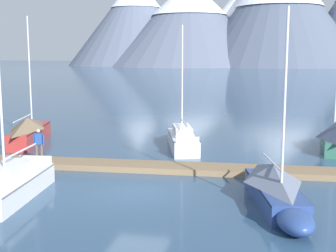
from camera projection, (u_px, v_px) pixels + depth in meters
name	position (u px, v px, depth m)	size (l,w,h in m)	color
ground_plane	(138.00, 193.00, 19.90)	(700.00, 700.00, 0.00)	#2D4C6B
mountain_west_summit	(136.00, 20.00, 236.85)	(69.67, 69.67, 45.16)	slate
mountain_central_massif	(189.00, 21.00, 225.69)	(84.29, 84.29, 41.91)	slate
mountain_shoulder_ridge	(251.00, 17.00, 239.79)	(74.97, 74.97, 46.78)	#424C60
mountain_east_summit	(279.00, 5.00, 215.83)	(80.50, 80.50, 53.72)	#4C566B
dock	(160.00, 167.00, 23.74)	(24.76, 3.30, 0.30)	#846B4C
sailboat_nearest_berth	(31.00, 130.00, 31.09)	(3.06, 7.56, 8.42)	#B2332D
sailboat_second_berth	(6.00, 188.00, 18.54)	(2.32, 6.64, 9.24)	silver
sailboat_mid_dock_port	(182.00, 138.00, 29.43)	(3.28, 6.90, 7.69)	white
sailboat_mid_dock_starboard	(276.00, 189.00, 17.94)	(2.87, 6.69, 7.61)	navy
sailboat_far_berth	(335.00, 137.00, 28.30)	(1.83, 5.76, 9.05)	#336B56
person_on_dock	(39.00, 142.00, 24.58)	(0.56, 0.33, 1.69)	brown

